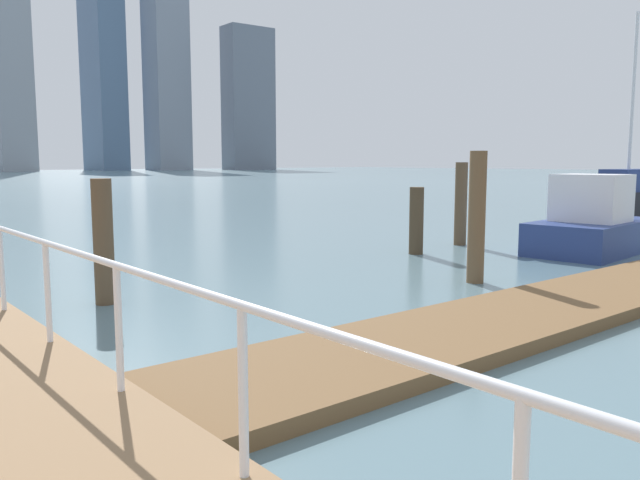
# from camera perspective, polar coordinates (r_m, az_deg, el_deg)

# --- Properties ---
(ground_plane) EXTENTS (300.00, 300.00, 0.00)m
(ground_plane) POSITION_cam_1_polar(r_m,az_deg,el_deg) (14.38, -18.20, -2.41)
(ground_plane) COLOR slate
(floating_dock) EXTENTS (14.23, 2.00, 0.18)m
(floating_dock) POSITION_cam_1_polar(r_m,az_deg,el_deg) (10.32, 20.07, -5.63)
(floating_dock) COLOR brown
(floating_dock) RESTS_ON ground_plane
(boardwalk_railing) EXTENTS (0.06, 22.45, 1.08)m
(boardwalk_railing) POSITION_cam_1_polar(r_m,az_deg,el_deg) (2.55, 17.52, -17.29)
(boardwalk_railing) COLOR white
(boardwalk_railing) RESTS_ON boardwalk
(dock_piling_0) EXTENTS (0.32, 0.32, 2.47)m
(dock_piling_0) POSITION_cam_1_polar(r_m,az_deg,el_deg) (12.27, 13.80, 1.96)
(dock_piling_0) COLOR brown
(dock_piling_0) RESTS_ON ground_plane
(dock_piling_1) EXTENTS (0.29, 0.29, 1.64)m
(dock_piling_1) POSITION_cam_1_polar(r_m,az_deg,el_deg) (18.42, 24.30, 1.90)
(dock_piling_1) COLOR brown
(dock_piling_1) RESTS_ON ground_plane
(dock_piling_2) EXTENTS (0.32, 0.32, 2.01)m
(dock_piling_2) POSITION_cam_1_polar(r_m,az_deg,el_deg) (10.72, -18.75, -0.16)
(dock_piling_2) COLOR brown
(dock_piling_2) RESTS_ON ground_plane
(dock_piling_3) EXTENTS (0.33, 0.33, 2.24)m
(dock_piling_3) POSITION_cam_1_polar(r_m,az_deg,el_deg) (17.75, 12.44, 3.17)
(dock_piling_3) COLOR brown
(dock_piling_3) RESTS_ON ground_plane
(dock_piling_4) EXTENTS (0.35, 0.35, 1.65)m
(dock_piling_4) POSITION_cam_1_polar(r_m,az_deg,el_deg) (15.83, 8.59, 1.71)
(dock_piling_4) COLOR #473826
(dock_piling_4) RESTS_ON ground_plane
(moored_boat_0) EXTENTS (6.22, 2.29, 7.54)m
(moored_boat_0) POSITION_cam_1_polar(r_m,az_deg,el_deg) (26.18, 25.76, 3.14)
(moored_boat_0) COLOR black
(moored_boat_0) RESTS_ON ground_plane
(moored_boat_3) EXTENTS (4.18, 2.36, 1.96)m
(moored_boat_3) POSITION_cam_1_polar(r_m,az_deg,el_deg) (17.29, 23.14, 1.20)
(moored_boat_3) COLOR navy
(moored_boat_3) RESTS_ON ground_plane
(skyline_tower_3) EXTENTS (7.72, 7.66, 68.48)m
(skyline_tower_3) POSITION_cam_1_polar(r_m,az_deg,el_deg) (152.51, -26.21, 18.50)
(skyline_tower_3) COLOR #8C939E
(skyline_tower_3) RESTS_ON ground_plane
(skyline_tower_4) EXTENTS (6.40, 13.34, 43.26)m
(skyline_tower_4) POSITION_cam_1_polar(r_m,az_deg,el_deg) (160.54, -18.77, 13.66)
(skyline_tower_4) COLOR slate
(skyline_tower_4) RESTS_ON ground_plane
(skyline_tower_5) EXTENTS (8.98, 8.01, 47.83)m
(skyline_tower_5) POSITION_cam_1_polar(r_m,az_deg,el_deg) (159.64, -13.53, 14.70)
(skyline_tower_5) COLOR gray
(skyline_tower_5) RESTS_ON ground_plane
(skyline_tower_6) EXTENTS (12.13, 6.83, 34.39)m
(skyline_tower_6) POSITION_cam_1_polar(r_m,az_deg,el_deg) (162.04, -6.40, 12.35)
(skyline_tower_6) COLOR slate
(skyline_tower_6) RESTS_ON ground_plane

